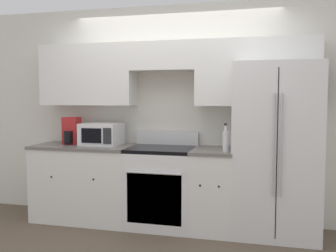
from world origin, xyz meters
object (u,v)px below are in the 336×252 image
refrigerator (276,150)px  bottle (225,140)px  oven_range (161,186)px  microwave (102,134)px

refrigerator → bottle: refrigerator is taller
oven_range → refrigerator: refrigerator is taller
oven_range → microwave: bearing=175.3°
bottle → microwave: bearing=171.6°
microwave → refrigerator: bearing=-0.7°
oven_range → microwave: size_ratio=2.38×
oven_range → refrigerator: (1.27, 0.04, 0.47)m
microwave → bottle: bottle is taller
bottle → oven_range: bearing=167.9°
oven_range → bottle: size_ratio=3.53×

